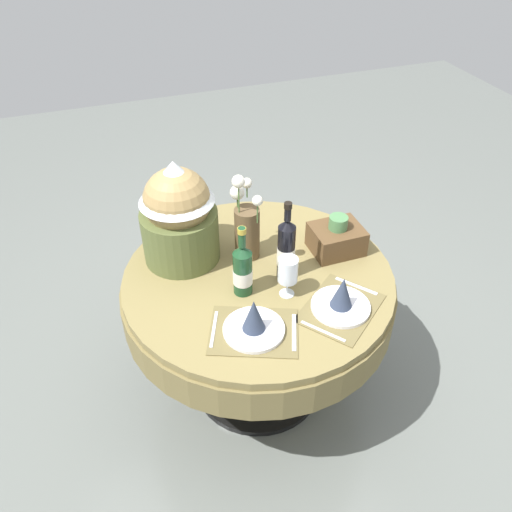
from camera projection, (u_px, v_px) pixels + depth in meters
ground at (258, 381)px, 2.74m from camera, size 8.00×8.00×0.00m
dining_table at (258, 297)px, 2.36m from camera, size 1.21×1.21×0.74m
place_setting_left at (254, 323)px, 1.99m from camera, size 0.41×0.37×0.16m
place_setting_right at (341, 300)px, 2.08m from camera, size 0.43×0.41×0.16m
flower_vase at (246, 226)px, 2.29m from camera, size 0.12×0.25×0.42m
wine_bottle_left at (243, 269)px, 2.12m from camera, size 0.08×0.08×0.33m
wine_bottle_centre at (286, 249)px, 2.19m from camera, size 0.08×0.08×0.37m
wine_glass_right at (288, 270)px, 2.10m from camera, size 0.08×0.08×0.19m
gift_tub_back_left at (178, 209)px, 2.22m from camera, size 0.34×0.34×0.48m
woven_basket_side_right at (336, 238)px, 2.38m from camera, size 0.23×0.19×0.18m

